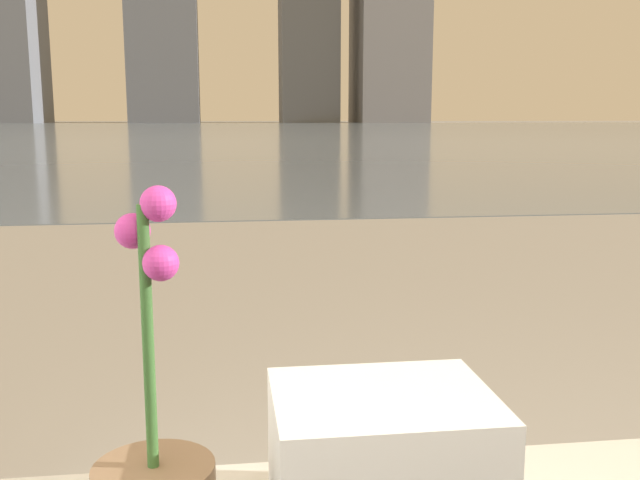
% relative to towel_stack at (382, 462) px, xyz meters
% --- Properties ---
extents(towel_stack, '(0.24, 0.20, 0.16)m').
position_rel_towel_stack_xyz_m(towel_stack, '(0.00, 0.00, 0.00)').
color(towel_stack, white).
rests_on(towel_stack, bathtub).
extents(harbor_water, '(180.00, 110.00, 0.01)m').
position_rel_towel_stack_xyz_m(harbor_water, '(0.18, 61.11, -0.62)').
color(harbor_water, slate).
rests_on(harbor_water, ground_plane).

